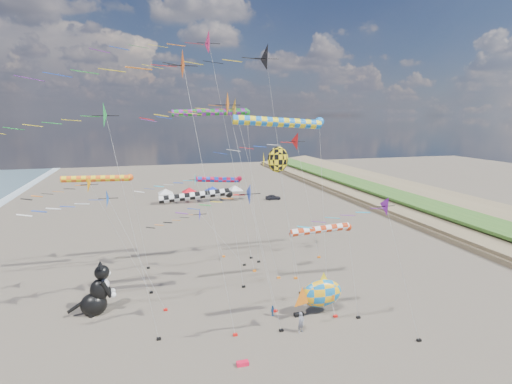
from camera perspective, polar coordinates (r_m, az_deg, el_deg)
The scene contains 31 objects.
ground at distance 32.28m, azimuth 5.91°, elevation -23.97°, with size 260.00×260.00×0.00m, color brown.
delta_kite_0 at distance 41.62m, azimuth -22.13°, elevation 0.66°, with size 9.64×1.78×12.87m.
delta_kite_1 at distance 50.41m, azimuth -10.25°, elevation 1.22°, with size 10.67×1.81×11.41m.
delta_kite_2 at distance 44.72m, azimuth -6.73°, elevation 20.02°, with size 14.88×2.72×27.22m.
delta_kite_3 at distance 31.67m, azimuth -23.32°, elevation 9.52°, with size 10.95×2.10×19.54m.
delta_kite_4 at distance 41.73m, azimuth -3.80°, elevation 11.50°, with size 13.69×2.44×20.41m.
delta_kite_5 at distance 42.30m, azimuth 0.82°, elevation 18.37°, with size 14.88×2.97×25.67m.
delta_kite_6 at distance 49.24m, azimuth 5.41°, elevation 6.95°, with size 12.46×2.47×16.62m.
delta_kite_7 at distance 37.50m, azimuth -21.75°, elevation -1.74°, with size 11.45×1.93×12.05m.
delta_kite_8 at distance 31.46m, azimuth -1.78°, elevation -0.94°, with size 8.31×1.99×13.27m.
delta_kite_9 at distance 34.28m, azimuth -2.75°, elevation 12.06°, with size 10.04×2.40×20.59m.
delta_kite_10 at distance 31.62m, azimuth 18.42°, elevation -2.81°, with size 9.06×1.66×12.50m.
delta_kite_11 at distance 30.63m, azimuth -10.91°, elevation 17.14°, with size 13.31×2.43×23.40m.
delta_kite_12 at distance 47.63m, azimuth -8.15°, elevation -3.53°, with size 10.36×1.73×7.90m.
windsock_0 at distance 48.78m, azimuth -21.40°, elevation 1.75°, with size 9.07×0.78×11.76m.
windsock_1 at distance 49.50m, azimuth -5.04°, elevation 1.70°, with size 7.10×0.68×10.99m.
windsock_2 at distance 36.04m, azimuth 3.75°, elevation 9.83°, with size 9.76×0.87×18.28m.
windsock_3 at distance 40.67m, azimuth -8.19°, elevation -0.56°, with size 8.74×0.79×10.88m.
windsock_4 at distance 47.04m, azimuth -6.06°, elevation 11.16°, with size 10.35×0.79×19.18m.
windsock_5 at distance 34.77m, azimuth 9.61°, elevation -5.36°, with size 7.02×0.68×9.20m.
angelfish_kite at distance 40.80m, azimuth 2.90°, elevation 4.48°, with size 3.74×3.02×15.32m.
cat_inflatable at distance 41.25m, azimuth -21.93°, elevation -12.66°, with size 3.70×1.85×5.00m, color black, non-canonical shape.
fish_inflatable at distance 38.97m, azimuth 9.29°, elevation -14.06°, with size 5.40×2.62×4.12m.
person_adult at distance 36.29m, azimuth 6.44°, elevation -18.00°, with size 0.68×0.45×1.87m, color slate.
child_green at distance 40.90m, azimuth 8.92°, elevation -15.06°, with size 0.60×0.47×1.24m, color #1B7026.
child_blue at distance 38.86m, azimuth 2.38°, elevation -16.57°, with size 0.60×0.25×1.02m, color #255B9E.
kite_bag_0 at distance 45.69m, azimuth 9.80°, elevation -12.86°, with size 0.90×0.44×0.30m, color blue.
kite_bag_1 at distance 32.54m, azimuth -1.93°, elevation -23.28°, with size 0.90×0.44×0.30m, color #F21137.
kite_bag_2 at distance 39.15m, azimuth 6.13°, elevation -17.01°, with size 0.90×0.44×0.30m, color black.
tent_row at distance 86.67m, azimuth -7.85°, elevation 0.62°, with size 19.20×4.20×3.80m.
parked_car at distance 88.72m, azimuth 2.45°, elevation -0.74°, with size 1.37×3.41×1.16m, color #26262D.
Camera 1 is at (-10.09, -24.52, 18.41)m, focal length 28.00 mm.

